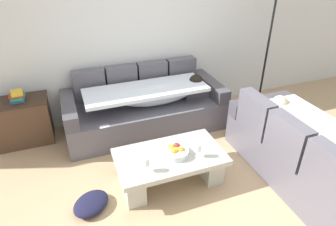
{
  "coord_description": "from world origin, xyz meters",
  "views": [
    {
      "loc": [
        -1.21,
        -2.01,
        2.39
      ],
      "look_at": [
        -0.09,
        1.0,
        0.55
      ],
      "focal_mm": 31.23,
      "sensor_mm": 36.0,
      "label": 1
    }
  ],
  "objects_px": {
    "couch_along_wall": "(147,107)",
    "book_stack_on_cabinet": "(17,96)",
    "wine_glass_near_left": "(146,162)",
    "wine_glass_near_right": "(198,148)",
    "fruit_bowl": "(176,152)",
    "open_magazine": "(198,142)",
    "side_cabinet": "(23,121)",
    "floor_lamp": "(267,44)",
    "coffee_table": "(170,164)",
    "crumpled_garment": "(91,204)",
    "couch_near_window": "(307,155)"
  },
  "relations": [
    {
      "from": "couch_near_window",
      "to": "fruit_bowl",
      "type": "relative_size",
      "value": 7.31
    },
    {
      "from": "wine_glass_near_right",
      "to": "crumpled_garment",
      "type": "relative_size",
      "value": 0.42
    },
    {
      "from": "couch_along_wall",
      "to": "coffee_table",
      "type": "bearing_deg",
      "value": -94.88
    },
    {
      "from": "coffee_table",
      "to": "floor_lamp",
      "type": "xyz_separation_m",
      "value": [
        1.96,
        1.08,
        0.88
      ]
    },
    {
      "from": "fruit_bowl",
      "to": "wine_glass_near_right",
      "type": "height_order",
      "value": "wine_glass_near_right"
    },
    {
      "from": "wine_glass_near_left",
      "to": "open_magazine",
      "type": "distance_m",
      "value": 0.77
    },
    {
      "from": "wine_glass_near_left",
      "to": "wine_glass_near_right",
      "type": "relative_size",
      "value": 1.0
    },
    {
      "from": "couch_along_wall",
      "to": "floor_lamp",
      "type": "distance_m",
      "value": 2.02
    },
    {
      "from": "couch_along_wall",
      "to": "open_magazine",
      "type": "relative_size",
      "value": 8.08
    },
    {
      "from": "crumpled_garment",
      "to": "wine_glass_near_right",
      "type": "bearing_deg",
      "value": -1.96
    },
    {
      "from": "couch_near_window",
      "to": "side_cabinet",
      "type": "xyz_separation_m",
      "value": [
        -3.05,
        1.94,
        -0.01
      ]
    },
    {
      "from": "coffee_table",
      "to": "crumpled_garment",
      "type": "height_order",
      "value": "coffee_table"
    },
    {
      "from": "open_magazine",
      "to": "wine_glass_near_left",
      "type": "bearing_deg",
      "value": -144.68
    },
    {
      "from": "fruit_bowl",
      "to": "open_magazine",
      "type": "distance_m",
      "value": 0.35
    },
    {
      "from": "couch_along_wall",
      "to": "couch_near_window",
      "type": "xyz_separation_m",
      "value": [
        1.37,
        -1.71,
        0.0
      ]
    },
    {
      "from": "wine_glass_near_right",
      "to": "open_magazine",
      "type": "distance_m",
      "value": 0.28
    },
    {
      "from": "side_cabinet",
      "to": "floor_lamp",
      "type": "bearing_deg",
      "value": -5.94
    },
    {
      "from": "couch_near_window",
      "to": "book_stack_on_cabinet",
      "type": "xyz_separation_m",
      "value": [
        -3.04,
        1.94,
        0.36
      ]
    },
    {
      "from": "couch_near_window",
      "to": "open_magazine",
      "type": "distance_m",
      "value": 1.23
    },
    {
      "from": "couch_near_window",
      "to": "open_magazine",
      "type": "height_order",
      "value": "couch_near_window"
    },
    {
      "from": "side_cabinet",
      "to": "floor_lamp",
      "type": "xyz_separation_m",
      "value": [
        3.54,
        -0.37,
        0.8
      ]
    },
    {
      "from": "wine_glass_near_left",
      "to": "wine_glass_near_right",
      "type": "xyz_separation_m",
      "value": [
        0.59,
        0.03,
        0.0
      ]
    },
    {
      "from": "couch_along_wall",
      "to": "book_stack_on_cabinet",
      "type": "bearing_deg",
      "value": 172.39
    },
    {
      "from": "couch_along_wall",
      "to": "floor_lamp",
      "type": "bearing_deg",
      "value": -4.37
    },
    {
      "from": "fruit_bowl",
      "to": "crumpled_garment",
      "type": "bearing_deg",
      "value": -175.79
    },
    {
      "from": "crumpled_garment",
      "to": "couch_near_window",
      "type": "bearing_deg",
      "value": -9.37
    },
    {
      "from": "coffee_table",
      "to": "open_magazine",
      "type": "distance_m",
      "value": 0.43
    },
    {
      "from": "fruit_bowl",
      "to": "open_magazine",
      "type": "bearing_deg",
      "value": 20.44
    },
    {
      "from": "couch_near_window",
      "to": "side_cabinet",
      "type": "distance_m",
      "value": 3.62
    },
    {
      "from": "book_stack_on_cabinet",
      "to": "crumpled_garment",
      "type": "xyz_separation_m",
      "value": [
        0.65,
        -1.54,
        -0.64
      ]
    },
    {
      "from": "fruit_bowl",
      "to": "floor_lamp",
      "type": "bearing_deg",
      "value": 30.21
    },
    {
      "from": "fruit_bowl",
      "to": "open_magazine",
      "type": "height_order",
      "value": "fruit_bowl"
    },
    {
      "from": "coffee_table",
      "to": "wine_glass_near_left",
      "type": "relative_size",
      "value": 7.23
    },
    {
      "from": "wine_glass_near_left",
      "to": "open_magazine",
      "type": "relative_size",
      "value": 0.59
    },
    {
      "from": "couch_near_window",
      "to": "open_magazine",
      "type": "relative_size",
      "value": 7.31
    },
    {
      "from": "couch_along_wall",
      "to": "book_stack_on_cabinet",
      "type": "height_order",
      "value": "couch_along_wall"
    },
    {
      "from": "couch_near_window",
      "to": "coffee_table",
      "type": "height_order",
      "value": "couch_near_window"
    },
    {
      "from": "side_cabinet",
      "to": "book_stack_on_cabinet",
      "type": "bearing_deg",
      "value": -15.76
    },
    {
      "from": "wine_glass_near_left",
      "to": "open_magazine",
      "type": "xyz_separation_m",
      "value": [
        0.71,
        0.27,
        -0.11
      ]
    },
    {
      "from": "couch_along_wall",
      "to": "wine_glass_near_right",
      "type": "height_order",
      "value": "couch_along_wall"
    },
    {
      "from": "couch_along_wall",
      "to": "wine_glass_near_right",
      "type": "xyz_separation_m",
      "value": [
        0.17,
        -1.36,
        0.16
      ]
    },
    {
      "from": "couch_along_wall",
      "to": "fruit_bowl",
      "type": "xyz_separation_m",
      "value": [
        -0.04,
        -1.25,
        0.09
      ]
    },
    {
      "from": "couch_near_window",
      "to": "wine_glass_near_left",
      "type": "height_order",
      "value": "couch_near_window"
    },
    {
      "from": "wine_glass_near_right",
      "to": "open_magazine",
      "type": "relative_size",
      "value": 0.59
    },
    {
      "from": "crumpled_garment",
      "to": "coffee_table",
      "type": "bearing_deg",
      "value": 6.1
    },
    {
      "from": "coffee_table",
      "to": "wine_glass_near_right",
      "type": "distance_m",
      "value": 0.4
    },
    {
      "from": "open_magazine",
      "to": "side_cabinet",
      "type": "relative_size",
      "value": 0.39
    },
    {
      "from": "side_cabinet",
      "to": "wine_glass_near_right",
      "type": "bearing_deg",
      "value": -40.53
    },
    {
      "from": "fruit_bowl",
      "to": "wine_glass_near_right",
      "type": "bearing_deg",
      "value": -27.79
    },
    {
      "from": "wine_glass_near_right",
      "to": "wine_glass_near_left",
      "type": "bearing_deg",
      "value": -176.98
    }
  ]
}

